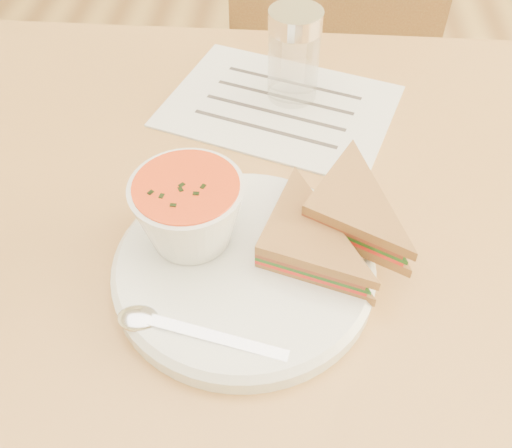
# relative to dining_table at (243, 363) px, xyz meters

# --- Properties ---
(dining_table) EXTENTS (1.00, 0.70, 0.75)m
(dining_table) POSITION_rel_dining_table_xyz_m (0.00, 0.00, 0.00)
(dining_table) COLOR brown
(dining_table) RESTS_ON floor
(chair_far) EXTENTS (0.50, 0.50, 1.00)m
(chair_far) POSITION_rel_dining_table_xyz_m (0.10, 0.49, 0.12)
(chair_far) COLOR brown
(chair_far) RESTS_ON floor
(plate) EXTENTS (0.32, 0.32, 0.02)m
(plate) POSITION_rel_dining_table_xyz_m (0.02, -0.11, 0.38)
(plate) COLOR white
(plate) RESTS_ON dining_table
(soup_bowl) EXTENTS (0.11, 0.11, 0.07)m
(soup_bowl) POSITION_rel_dining_table_xyz_m (-0.03, -0.08, 0.43)
(soup_bowl) COLOR white
(soup_bowl) RESTS_ON plate
(sandwich_half_a) EXTENTS (0.14, 0.14, 0.03)m
(sandwich_half_a) POSITION_rel_dining_table_xyz_m (0.03, -0.12, 0.41)
(sandwich_half_a) COLOR #9B6A37
(sandwich_half_a) RESTS_ON plate
(sandwich_half_b) EXTENTS (0.15, 0.15, 0.03)m
(sandwich_half_b) POSITION_rel_dining_table_xyz_m (0.07, -0.07, 0.42)
(sandwich_half_b) COLOR #9B6A37
(sandwich_half_b) RESTS_ON plate
(spoon) EXTENTS (0.19, 0.07, 0.01)m
(spoon) POSITION_rel_dining_table_xyz_m (-0.01, -0.19, 0.40)
(spoon) COLOR silver
(spoon) RESTS_ON plate
(paper_menu) EXTENTS (0.33, 0.28, 0.00)m
(paper_menu) POSITION_rel_dining_table_xyz_m (0.04, 0.16, 0.38)
(paper_menu) COLOR white
(paper_menu) RESTS_ON dining_table
(condiment_shaker) EXTENTS (0.07, 0.07, 0.12)m
(condiment_shaker) POSITION_rel_dining_table_xyz_m (0.05, 0.18, 0.43)
(condiment_shaker) COLOR silver
(condiment_shaker) RESTS_ON dining_table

